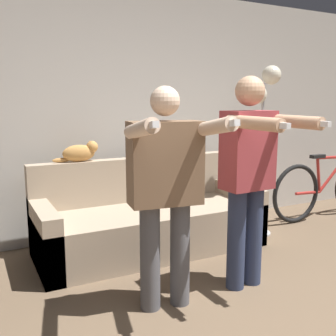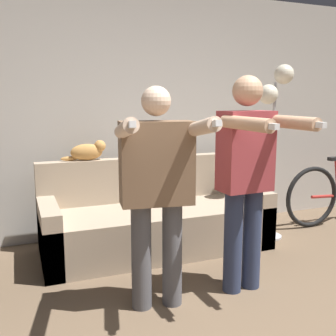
{
  "view_description": "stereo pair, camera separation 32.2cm",
  "coord_description": "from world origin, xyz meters",
  "px_view_note": "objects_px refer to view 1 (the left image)",
  "views": [
    {
      "loc": [
        -1.61,
        -1.19,
        1.45
      ],
      "look_at": [
        -0.16,
        1.63,
        0.9
      ],
      "focal_mm": 42.0,
      "sensor_mm": 36.0,
      "label": 1
    },
    {
      "loc": [
        -1.32,
        -1.32,
        1.45
      ],
      "look_at": [
        -0.16,
        1.63,
        0.9
      ],
      "focal_mm": 42.0,
      "sensor_mm": 36.0,
      "label": 2
    }
  ],
  "objects_px": {
    "cat": "(81,152)",
    "bicycle": "(327,188)",
    "floor_lamp": "(263,104)",
    "person_left": "(166,183)",
    "couch": "(150,221)",
    "person_right": "(249,170)"
  },
  "relations": [
    {
      "from": "couch",
      "to": "cat",
      "type": "relative_size",
      "value": 4.97
    },
    {
      "from": "cat",
      "to": "person_right",
      "type": "bearing_deg",
      "value": -56.53
    },
    {
      "from": "person_left",
      "to": "floor_lamp",
      "type": "relative_size",
      "value": 0.85
    },
    {
      "from": "cat",
      "to": "floor_lamp",
      "type": "bearing_deg",
      "value": -13.99
    },
    {
      "from": "floor_lamp",
      "to": "cat",
      "type": "bearing_deg",
      "value": 166.01
    },
    {
      "from": "person_left",
      "to": "bicycle",
      "type": "relative_size",
      "value": 0.89
    },
    {
      "from": "person_left",
      "to": "floor_lamp",
      "type": "height_order",
      "value": "floor_lamp"
    },
    {
      "from": "person_right",
      "to": "bicycle",
      "type": "xyz_separation_m",
      "value": [
        2.06,
        1.04,
        -0.56
      ]
    },
    {
      "from": "person_right",
      "to": "bicycle",
      "type": "bearing_deg",
      "value": 23.9
    },
    {
      "from": "bicycle",
      "to": "person_left",
      "type": "bearing_deg",
      "value": -159.46
    },
    {
      "from": "cat",
      "to": "floor_lamp",
      "type": "distance_m",
      "value": 1.93
    },
    {
      "from": "couch",
      "to": "person_right",
      "type": "relative_size",
      "value": 1.34
    },
    {
      "from": "bicycle",
      "to": "couch",
      "type": "bearing_deg",
      "value": 179.18
    },
    {
      "from": "bicycle",
      "to": "person_right",
      "type": "bearing_deg",
      "value": -153.32
    },
    {
      "from": "floor_lamp",
      "to": "bicycle",
      "type": "relative_size",
      "value": 1.04
    },
    {
      "from": "couch",
      "to": "cat",
      "type": "height_order",
      "value": "cat"
    },
    {
      "from": "person_right",
      "to": "floor_lamp",
      "type": "bearing_deg",
      "value": 42.86
    },
    {
      "from": "person_left",
      "to": "floor_lamp",
      "type": "xyz_separation_m",
      "value": [
        1.61,
        0.93,
        0.51
      ]
    },
    {
      "from": "cat",
      "to": "bicycle",
      "type": "distance_m",
      "value": 3.05
    },
    {
      "from": "couch",
      "to": "person_left",
      "type": "bearing_deg",
      "value": -108.59
    },
    {
      "from": "couch",
      "to": "cat",
      "type": "distance_m",
      "value": 0.94
    },
    {
      "from": "couch",
      "to": "person_left",
      "type": "height_order",
      "value": "person_left"
    }
  ]
}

